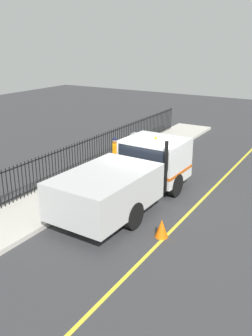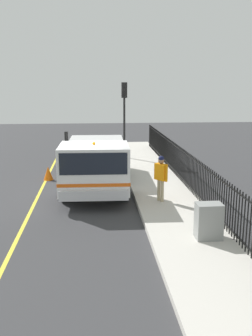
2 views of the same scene
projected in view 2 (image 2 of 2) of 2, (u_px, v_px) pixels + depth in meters
name	position (u px, v px, depth m)	size (l,w,h in m)	color
ground_plane	(89.00, 195.00, 14.98)	(56.27, 56.27, 0.00)	#38383A
sidewalk_slab	(163.00, 191.00, 15.21)	(2.45, 25.58, 0.17)	beige
lane_marking	(38.00, 196.00, 14.81)	(0.12, 23.02, 0.01)	yellow
work_truck	(95.00, 161.00, 15.48)	(2.69, 6.87, 2.52)	white
worker_standing	(161.00, 174.00, 13.49)	(0.45, 0.52, 1.67)	orange
iron_fence	(189.00, 171.00, 15.12)	(0.04, 21.78, 1.46)	black
traffic_light_near	(124.00, 105.00, 21.19)	(0.32, 0.24, 4.25)	black
utility_cabinet	(209.00, 221.00, 10.29)	(0.70, 0.49, 1.00)	gray
traffic_cone	(48.00, 173.00, 17.32)	(0.44, 0.44, 0.63)	orange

